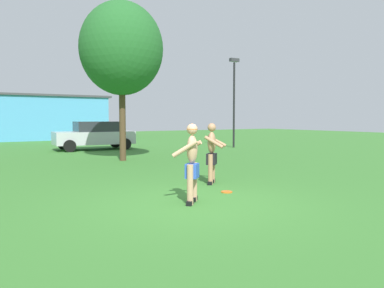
% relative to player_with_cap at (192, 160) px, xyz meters
% --- Properties ---
extents(ground_plane, '(80.00, 80.00, 0.00)m').
position_rel_player_with_cap_xyz_m(ground_plane, '(0.05, -0.12, -0.90)').
color(ground_plane, '#38752D').
extents(player_with_cap, '(0.73, 0.74, 1.66)m').
position_rel_player_with_cap_xyz_m(player_with_cap, '(0.00, 0.00, 0.00)').
color(player_with_cap, black).
rests_on(player_with_cap, ground_plane).
extents(player_in_black, '(0.73, 0.81, 1.63)m').
position_rel_player_with_cap_xyz_m(player_in_black, '(1.67, 1.66, -0.05)').
color(player_in_black, black).
rests_on(player_in_black, ground_plane).
extents(frisbee, '(0.27, 0.27, 0.03)m').
position_rel_player_with_cap_xyz_m(frisbee, '(1.28, 0.48, -0.89)').
color(frisbee, orange).
rests_on(frisbee, ground_plane).
extents(car_silver_mid_lot, '(4.38, 2.20, 1.58)m').
position_rel_player_with_cap_xyz_m(car_silver_mid_lot, '(2.29, 14.00, -0.08)').
color(car_silver_mid_lot, silver).
rests_on(car_silver_mid_lot, ground_plane).
extents(lamp_post, '(0.60, 0.24, 5.32)m').
position_rel_player_with_cap_xyz_m(lamp_post, '(9.87, 11.09, 2.39)').
color(lamp_post, black).
rests_on(lamp_post, ground_plane).
extents(outbuilding_behind_lot, '(13.92, 6.81, 3.65)m').
position_rel_player_with_cap_xyz_m(outbuilding_behind_lot, '(-0.13, 27.26, 0.93)').
color(outbuilding_behind_lot, '#4C9ED1').
rests_on(outbuilding_behind_lot, ground_plane).
extents(tree_behind_players, '(3.39, 3.39, 6.50)m').
position_rel_player_with_cap_xyz_m(tree_behind_players, '(1.62, 8.05, 3.68)').
color(tree_behind_players, '#4C3823').
rests_on(tree_behind_players, ground_plane).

